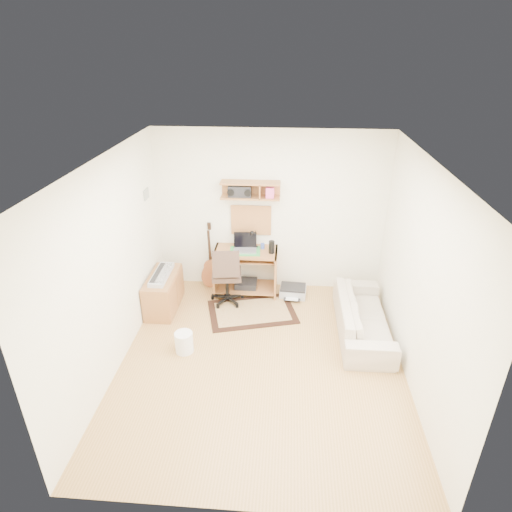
# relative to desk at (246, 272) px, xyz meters

# --- Properties ---
(floor) EXTENTS (3.60, 4.00, 0.01)m
(floor) POSITION_rel_desk_xyz_m (0.37, -1.73, -0.38)
(floor) COLOR tan
(floor) RESTS_ON ground
(ceiling) EXTENTS (3.60, 4.00, 0.01)m
(ceiling) POSITION_rel_desk_xyz_m (0.37, -1.73, 2.23)
(ceiling) COLOR white
(ceiling) RESTS_ON ground
(back_wall) EXTENTS (3.60, 0.01, 2.60)m
(back_wall) POSITION_rel_desk_xyz_m (0.37, 0.28, 0.93)
(back_wall) COLOR white
(back_wall) RESTS_ON ground
(left_wall) EXTENTS (0.01, 4.00, 2.60)m
(left_wall) POSITION_rel_desk_xyz_m (-1.44, -1.73, 0.93)
(left_wall) COLOR white
(left_wall) RESTS_ON ground
(right_wall) EXTENTS (0.01, 4.00, 2.60)m
(right_wall) POSITION_rel_desk_xyz_m (2.17, -1.73, 0.93)
(right_wall) COLOR white
(right_wall) RESTS_ON ground
(wall_shelf) EXTENTS (0.90, 0.25, 0.26)m
(wall_shelf) POSITION_rel_desk_xyz_m (0.07, 0.15, 1.32)
(wall_shelf) COLOR #A56B3A
(wall_shelf) RESTS_ON back_wall
(cork_board) EXTENTS (0.64, 0.03, 0.49)m
(cork_board) POSITION_rel_desk_xyz_m (0.07, 0.25, 0.79)
(cork_board) COLOR tan
(cork_board) RESTS_ON back_wall
(wall_photo) EXTENTS (0.02, 0.20, 0.15)m
(wall_photo) POSITION_rel_desk_xyz_m (-1.42, -0.23, 1.34)
(wall_photo) COLOR #4C8CBF
(wall_photo) RESTS_ON left_wall
(desk) EXTENTS (1.00, 0.55, 0.75)m
(desk) POSITION_rel_desk_xyz_m (0.00, 0.00, 0.00)
(desk) COLOR #A56B3A
(desk) RESTS_ON floor
(laptop) EXTENTS (0.38, 0.38, 0.27)m
(laptop) POSITION_rel_desk_xyz_m (-0.01, -0.02, 0.51)
(laptop) COLOR silver
(laptop) RESTS_ON desk
(speaker) EXTENTS (0.09, 0.09, 0.20)m
(speaker) POSITION_rel_desk_xyz_m (0.41, -0.05, 0.48)
(speaker) COLOR black
(speaker) RESTS_ON desk
(desk_lamp) EXTENTS (0.10, 0.10, 0.30)m
(desk_lamp) POSITION_rel_desk_xyz_m (0.15, 0.14, 0.53)
(desk_lamp) COLOR black
(desk_lamp) RESTS_ON desk
(pencil_cup) EXTENTS (0.06, 0.06, 0.09)m
(pencil_cup) POSITION_rel_desk_xyz_m (0.26, 0.10, 0.42)
(pencil_cup) COLOR #384EA8
(pencil_cup) RESTS_ON desk
(boombox) EXTENTS (0.35, 0.16, 0.18)m
(boombox) POSITION_rel_desk_xyz_m (-0.09, 0.15, 1.30)
(boombox) COLOR black
(boombox) RESTS_ON wall_shelf
(rug) EXTENTS (1.47, 1.16, 0.02)m
(rug) POSITION_rel_desk_xyz_m (0.15, -0.60, -0.37)
(rug) COLOR #C1B581
(rug) RESTS_ON floor
(task_chair) EXTENTS (0.57, 0.57, 0.99)m
(task_chair) POSITION_rel_desk_xyz_m (-0.26, -0.33, 0.12)
(task_chair) COLOR #3C2C23
(task_chair) RESTS_ON floor
(cabinet) EXTENTS (0.40, 0.90, 0.55)m
(cabinet) POSITION_rel_desk_xyz_m (-1.21, -0.57, -0.10)
(cabinet) COLOR #A56B3A
(cabinet) RESTS_ON floor
(music_keyboard) EXTENTS (0.22, 0.70, 0.06)m
(music_keyboard) POSITION_rel_desk_xyz_m (-1.21, -0.57, 0.21)
(music_keyboard) COLOR #B2B5BA
(music_keyboard) RESTS_ON cabinet
(guitar) EXTENTS (0.32, 0.22, 1.12)m
(guitar) POSITION_rel_desk_xyz_m (-0.61, 0.13, 0.19)
(guitar) COLOR #A55A32
(guitar) RESTS_ON floor
(waste_basket) EXTENTS (0.29, 0.29, 0.29)m
(waste_basket) POSITION_rel_desk_xyz_m (-0.67, -1.59, -0.23)
(waste_basket) COLOR white
(waste_basket) RESTS_ON floor
(printer) EXTENTS (0.44, 0.35, 0.16)m
(printer) POSITION_rel_desk_xyz_m (0.77, -0.06, -0.29)
(printer) COLOR #A5A8AA
(printer) RESTS_ON floor
(sofa) EXTENTS (0.51, 1.74, 0.68)m
(sofa) POSITION_rel_desk_xyz_m (1.75, -0.96, -0.04)
(sofa) COLOR #C1B199
(sofa) RESTS_ON floor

